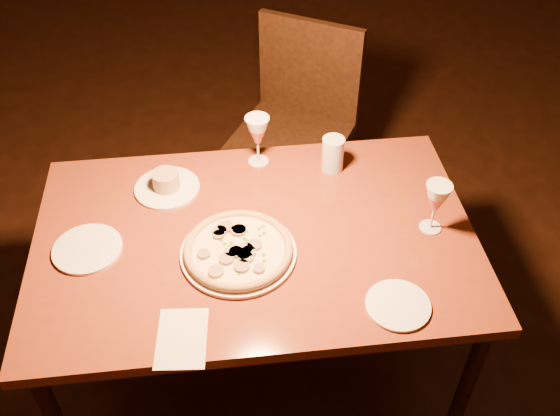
{
  "coord_description": "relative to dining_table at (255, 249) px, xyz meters",
  "views": [
    {
      "loc": [
        -0.03,
        -1.38,
        2.15
      ],
      "look_at": [
        -0.13,
        0.04,
        0.82
      ],
      "focal_mm": 40.0,
      "sensor_mm": 36.0,
      "label": 1
    }
  ],
  "objects": [
    {
      "name": "water_tumbler",
      "position": [
        0.24,
        0.35,
        0.13
      ],
      "size": [
        0.08,
        0.08,
        0.13
      ],
      "primitive_type": "cylinder",
      "color": "silver",
      "rests_on": "dining_table"
    },
    {
      "name": "wine_glass_right",
      "position": [
        0.55,
        0.07,
        0.16
      ],
      "size": [
        0.08,
        0.08,
        0.18
      ],
      "primitive_type": null,
      "color": "#CA5A54",
      "rests_on": "dining_table"
    },
    {
      "name": "side_plate_near",
      "position": [
        0.43,
        -0.25,
        0.07
      ],
      "size": [
        0.19,
        0.19,
        0.01
      ],
      "primitive_type": "cylinder",
      "color": "white",
      "rests_on": "dining_table"
    },
    {
      "name": "wine_glass_far",
      "position": [
        -0.02,
        0.37,
        0.16
      ],
      "size": [
        0.09,
        0.09,
        0.19
      ],
      "primitive_type": null,
      "color": "#CA5A54",
      "rests_on": "dining_table"
    },
    {
      "name": "chair_far",
      "position": [
        0.09,
        0.9,
        -0.13
      ],
      "size": [
        0.6,
        0.6,
        0.97
      ],
      "rotation": [
        0.0,
        0.0,
        -0.35
      ],
      "color": "black",
      "rests_on": "floor"
    },
    {
      "name": "floor",
      "position": [
        0.2,
        0.01,
        -0.68
      ],
      "size": [
        7.0,
        7.0,
        0.0
      ],
      "primitive_type": "plane",
      "color": "black",
      "rests_on": "ground"
    },
    {
      "name": "menu_card",
      "position": [
        -0.16,
        -0.4,
        0.07
      ],
      "size": [
        0.15,
        0.21,
        0.0
      ],
      "primitive_type": "cube",
      "rotation": [
        0.0,
        0.0,
        0.1
      ],
      "color": "beige",
      "rests_on": "dining_table"
    },
    {
      "name": "pizza_plate",
      "position": [
        -0.04,
        -0.09,
        0.09
      ],
      "size": [
        0.35,
        0.35,
        0.04
      ],
      "color": "white",
      "rests_on": "dining_table"
    },
    {
      "name": "side_plate_left",
      "position": [
        -0.51,
        -0.1,
        0.07
      ],
      "size": [
        0.21,
        0.21,
        0.01
      ],
      "primitive_type": "cylinder",
      "color": "white",
      "rests_on": "dining_table"
    },
    {
      "name": "ramekin_saucer",
      "position": [
        -0.32,
        0.2,
        0.09
      ],
      "size": [
        0.22,
        0.22,
        0.07
      ],
      "color": "white",
      "rests_on": "dining_table"
    },
    {
      "name": "dining_table",
      "position": [
        0.0,
        0.0,
        0.0
      ],
      "size": [
        1.53,
        1.14,
        0.74
      ],
      "rotation": [
        0.0,
        0.0,
        0.19
      ],
      "color": "maroon",
      "rests_on": "floor"
    }
  ]
}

